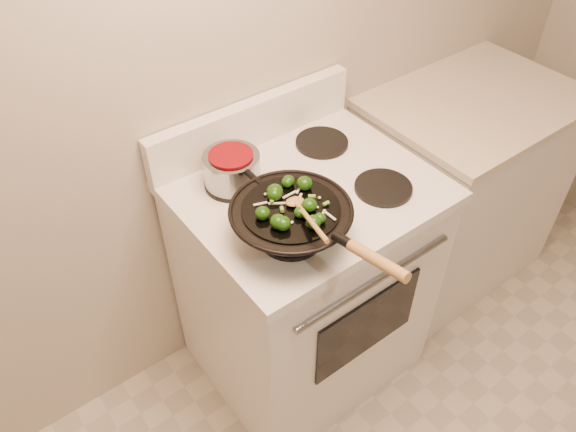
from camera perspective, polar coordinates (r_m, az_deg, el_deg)
stove at (r=2.07m, az=1.67°, el=-6.55°), size 0.78×0.67×1.08m
counter_unit at (r=2.58m, az=16.69°, el=2.74°), size 0.83×0.62×0.91m
wok at (r=1.53m, az=0.41°, el=-0.54°), size 0.34×0.57×0.17m
stirfry at (r=1.49m, az=0.17°, el=1.25°), size 0.21×0.21×0.04m
wooden_spoon at (r=1.46m, az=1.58°, el=0.39°), size 0.10×0.23×0.06m
saucepan at (r=1.73m, az=-5.69°, el=4.83°), size 0.18×0.28×0.10m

